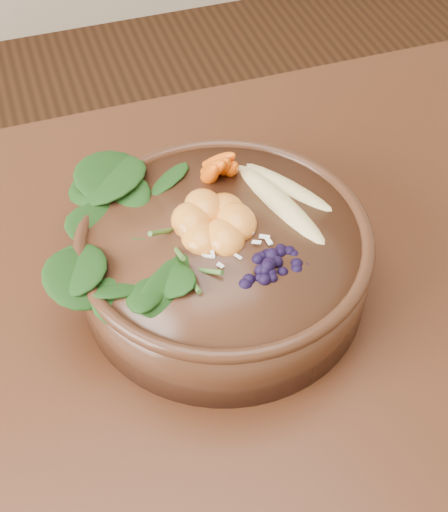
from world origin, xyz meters
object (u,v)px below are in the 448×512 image
(kale_heap, at_px, (148,207))
(mandarin_cluster, at_px, (214,212))
(dining_table, at_px, (50,422))
(banana_halves, at_px, (285,185))
(carrot_cluster, at_px, (213,141))
(blueberry_pile, at_px, (269,255))
(stoneware_bowl, at_px, (224,262))

(kale_heap, distance_m, mandarin_cluster, 0.07)
(dining_table, distance_m, banana_halves, 0.39)
(kale_heap, distance_m, carrot_cluster, 0.11)
(kale_heap, height_order, banana_halves, kale_heap)
(banana_halves, height_order, blueberry_pile, blueberry_pile)
(dining_table, height_order, banana_halves, banana_halves)
(banana_halves, bearing_deg, carrot_cluster, 113.06)
(banana_halves, bearing_deg, stoneware_bowl, -177.26)
(stoneware_bowl, relative_size, kale_heap, 1.53)
(kale_heap, bearing_deg, stoneware_bowl, -31.56)
(mandarin_cluster, bearing_deg, stoneware_bowl, -74.77)
(dining_table, height_order, mandarin_cluster, mandarin_cluster)
(carrot_cluster, xyz_separation_m, banana_halves, (0.06, -0.07, -0.03))
(dining_table, height_order, stoneware_bowl, stoneware_bowl)
(dining_table, relative_size, mandarin_cluster, 15.25)
(carrot_cluster, relative_size, banana_halves, 0.48)
(stoneware_bowl, bearing_deg, carrot_cluster, 77.88)
(dining_table, bearing_deg, stoneware_bowl, 13.87)
(dining_table, xyz_separation_m, kale_heap, (0.16, 0.10, 0.21))
(dining_table, relative_size, stoneware_bowl, 4.84)
(dining_table, xyz_separation_m, mandarin_cluster, (0.23, 0.08, 0.20))
(dining_table, relative_size, kale_heap, 7.39)
(mandarin_cluster, relative_size, blueberry_pile, 0.69)
(dining_table, bearing_deg, blueberry_pile, -0.96)
(stoneware_bowl, height_order, mandarin_cluster, mandarin_cluster)
(dining_table, bearing_deg, banana_halves, 16.82)
(dining_table, xyz_separation_m, carrot_cluster, (0.26, 0.16, 0.23))
(kale_heap, relative_size, carrot_cluster, 2.38)
(kale_heap, height_order, mandarin_cluster, kale_heap)
(kale_heap, relative_size, blueberry_pile, 1.42)
(banana_halves, bearing_deg, mandarin_cluster, 170.25)
(kale_heap, xyz_separation_m, mandarin_cluster, (0.07, -0.02, -0.01))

